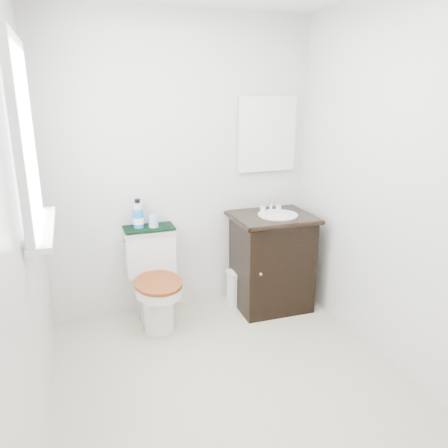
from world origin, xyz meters
TOP-DOWN VIEW (x-y plane):
  - floor at (0.00, 0.00)m, footprint 2.40×2.40m
  - wall_back at (0.00, 1.20)m, footprint 2.40×0.00m
  - wall_front at (0.00, -1.20)m, footprint 2.40×0.00m
  - wall_left at (-1.10, 0.00)m, footprint 0.00×2.40m
  - wall_right at (1.10, 0.00)m, footprint 0.00×2.40m
  - window at (-1.07, 0.25)m, footprint 0.02×0.70m
  - mirror at (0.74, 1.18)m, footprint 0.50×0.02m
  - toilet at (-0.31, 0.97)m, footprint 0.40×0.61m
  - vanity at (0.69, 0.90)m, footprint 0.64×0.55m
  - trash_bin at (0.45, 1.03)m, footprint 0.22×0.18m
  - towel at (-0.31, 1.09)m, footprint 0.40×0.22m
  - mouthwash_bottle at (-0.39, 1.10)m, footprint 0.08×0.08m
  - cup at (-0.27, 1.08)m, footprint 0.08×0.08m
  - soap_bar at (0.66, 1.03)m, footprint 0.06×0.04m

SIDE VIEW (x-z plane):
  - floor at x=0.00m, z-range 0.00..0.00m
  - trash_bin at x=0.45m, z-range 0.00..0.31m
  - toilet at x=-0.31m, z-range -0.04..0.71m
  - vanity at x=0.69m, z-range -0.03..0.89m
  - towel at x=-0.31m, z-range 0.75..0.77m
  - cup at x=-0.27m, z-range 0.77..0.86m
  - soap_bar at x=0.66m, z-range 0.82..0.84m
  - mouthwash_bottle at x=-0.39m, z-range 0.76..0.99m
  - wall_back at x=0.00m, z-range 0.00..2.40m
  - wall_front at x=0.00m, z-range 0.00..2.40m
  - wall_left at x=-1.10m, z-range 0.00..2.40m
  - wall_right at x=1.10m, z-range 0.00..2.40m
  - mirror at x=0.74m, z-range 1.15..1.75m
  - window at x=-1.07m, z-range 1.10..2.00m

